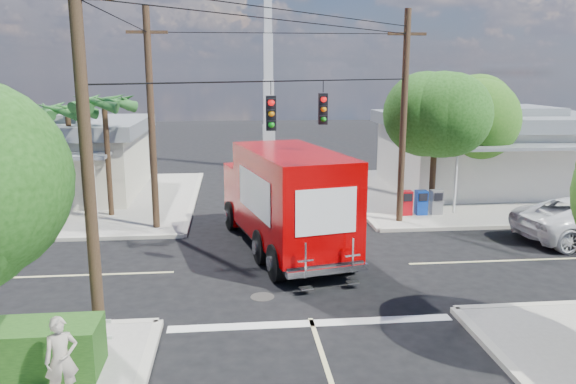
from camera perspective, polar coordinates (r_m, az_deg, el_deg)
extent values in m
plane|color=black|center=(19.09, 0.61, -7.72)|extent=(120.00, 120.00, 0.00)
cube|color=gray|center=(32.29, 18.12, 0.02)|extent=(14.00, 14.00, 0.14)
cube|color=#B7B2A2|center=(30.16, 5.86, -0.26)|extent=(0.25, 14.00, 0.14)
cube|color=#B7B2A2|center=(26.22, 24.23, -3.15)|extent=(14.00, 0.25, 0.14)
cube|color=gray|center=(30.90, -22.55, -0.83)|extent=(14.00, 14.00, 0.14)
cube|color=#B7B2A2|center=(29.62, -9.48, -0.59)|extent=(0.25, 14.00, 0.14)
cube|color=#B7B2A2|center=(24.48, -27.16, -4.45)|extent=(14.00, 0.25, 0.14)
cube|color=beige|center=(28.66, -1.60, -0.98)|extent=(0.12, 12.00, 0.01)
cube|color=beige|center=(22.46, 27.03, -6.01)|extent=(12.00, 0.12, 0.01)
cube|color=silver|center=(15.14, 2.45, -13.17)|extent=(7.50, 0.40, 0.01)
cube|color=silver|center=(33.51, 19.99, 3.38)|extent=(11.00, 8.00, 3.40)
cube|color=slate|center=(33.29, 20.24, 6.87)|extent=(11.80, 8.80, 0.70)
cube|color=slate|center=(33.26, 20.31, 7.73)|extent=(6.05, 4.40, 0.50)
cube|color=slate|center=(29.06, 24.30, 4.22)|extent=(9.90, 1.80, 0.15)
cylinder|color=silver|center=(26.63, 16.65, 0.99)|extent=(0.12, 0.12, 2.90)
cube|color=beige|center=(32.31, -23.73, 2.62)|extent=(10.00, 8.00, 3.20)
cube|color=slate|center=(32.08, -24.03, 6.05)|extent=(10.80, 8.80, 0.70)
cube|color=slate|center=(32.04, -24.10, 6.94)|extent=(5.50, 4.40, 0.50)
cube|color=slate|center=(27.59, -26.99, 3.19)|extent=(9.00, 1.80, 0.15)
cylinder|color=silver|center=(25.86, -19.05, 0.29)|extent=(0.12, 0.12, 2.70)
cube|color=silver|center=(38.26, -1.96, 4.58)|extent=(0.80, 0.80, 3.00)
cube|color=silver|center=(37.99, -1.99, 9.07)|extent=(0.70, 0.70, 3.00)
cube|color=silver|center=(37.96, -2.03, 13.59)|extent=(0.60, 0.60, 3.00)
cube|color=silver|center=(38.16, -2.06, 18.10)|extent=(0.50, 0.50, 3.00)
cylinder|color=#422D1C|center=(26.66, 14.53, 2.43)|extent=(0.28, 0.28, 4.10)
sphere|color=#19440F|center=(26.37, 14.82, 7.92)|extent=(4.10, 4.10, 4.10)
sphere|color=#19440F|center=(26.41, 13.88, 8.53)|extent=(3.33, 3.33, 3.33)
sphere|color=#19440F|center=(26.23, 15.76, 7.57)|extent=(3.58, 3.58, 3.58)
cylinder|color=#422D1C|center=(29.68, 17.77, 2.69)|extent=(0.28, 0.28, 3.58)
sphere|color=#286217|center=(29.42, 18.05, 6.99)|extent=(3.58, 3.58, 3.58)
sphere|color=#286217|center=(29.43, 17.21, 7.49)|extent=(2.91, 2.91, 2.91)
sphere|color=#286217|center=(29.30, 18.90, 6.70)|extent=(3.14, 3.14, 3.14)
cylinder|color=#422D1C|center=(26.23, -17.82, 3.09)|extent=(0.24, 0.24, 5.00)
cone|color=#275F25|center=(25.80, -16.21, 8.86)|extent=(0.50, 2.06, 0.98)
cone|color=#275F25|center=(26.55, -16.67, 8.91)|extent=(1.92, 1.68, 0.98)
cone|color=#275F25|center=(26.88, -18.21, 8.85)|extent=(2.12, 0.95, 0.98)
cone|color=#275F25|center=(26.54, -19.74, 8.71)|extent=(1.34, 2.07, 0.98)
cone|color=#275F25|center=(25.78, -20.15, 8.61)|extent=(1.34, 2.07, 0.98)
cone|color=#275F25|center=(25.17, -19.06, 8.62)|extent=(2.12, 0.95, 0.98)
cone|color=#275F25|center=(25.17, -17.26, 8.73)|extent=(1.92, 1.68, 0.98)
cylinder|color=#422D1C|center=(28.17, -21.15, 3.02)|extent=(0.24, 0.24, 4.60)
cone|color=#275F25|center=(27.70, -19.72, 7.99)|extent=(0.50, 2.06, 0.98)
cone|color=#275F25|center=(28.47, -20.05, 8.06)|extent=(1.92, 1.68, 0.98)
cone|color=#275F25|center=(28.83, -21.45, 8.00)|extent=(2.12, 0.95, 0.98)
cone|color=#275F25|center=(28.53, -22.90, 7.85)|extent=(1.34, 2.07, 0.98)
cone|color=#275F25|center=(27.79, -23.36, 7.73)|extent=(1.34, 2.07, 0.98)
cone|color=#275F25|center=(27.15, -22.43, 7.72)|extent=(2.12, 0.95, 0.98)
cone|color=#275F25|center=(27.11, -20.77, 7.84)|extent=(1.92, 1.68, 0.98)
cylinder|color=#473321|center=(13.20, -19.74, 2.83)|extent=(0.28, 0.28, 9.00)
cylinder|color=#473321|center=(24.23, 11.65, 7.16)|extent=(0.28, 0.28, 9.00)
cube|color=#473321|center=(24.21, 12.01, 15.44)|extent=(1.60, 0.12, 0.12)
cylinder|color=#473321|center=(23.36, -13.70, 6.89)|extent=(0.28, 0.28, 9.00)
cube|color=#473321|center=(23.33, -14.14, 15.48)|extent=(1.60, 0.12, 0.12)
cylinder|color=black|center=(17.97, 0.65, 11.22)|extent=(10.43, 10.43, 0.04)
cube|color=black|center=(17.14, -1.74, 8.00)|extent=(0.30, 0.24, 1.05)
sphere|color=red|center=(16.98, -1.71, 9.08)|extent=(0.20, 0.20, 0.20)
cube|color=black|center=(19.25, 3.57, 8.42)|extent=(0.30, 0.24, 1.05)
sphere|color=red|center=(19.09, 3.65, 9.39)|extent=(0.20, 0.20, 0.20)
cube|color=silver|center=(13.89, -18.16, -13.33)|extent=(0.09, 0.06, 1.00)
cube|color=#B80912|center=(25.94, 11.91, -1.07)|extent=(0.50, 0.50, 1.10)
cube|color=#0D35A0|center=(26.16, 13.37, -1.03)|extent=(0.50, 0.50, 1.10)
cube|color=slate|center=(26.39, 14.81, -0.99)|extent=(0.50, 0.50, 1.10)
cube|color=black|center=(21.00, -0.49, -4.16)|extent=(4.32, 8.83, 0.27)
cube|color=#AB0001|center=(23.88, -2.97, -0.04)|extent=(2.96, 2.38, 2.39)
cube|color=black|center=(24.51, -3.46, 1.31)|extent=(2.29, 0.77, 1.03)
cube|color=silver|center=(24.96, -3.56, -1.30)|extent=(2.47, 0.68, 0.38)
cube|color=#AB0001|center=(19.70, 0.38, -0.35)|extent=(4.05, 6.76, 3.15)
cube|color=white|center=(20.15, 4.10, 0.37)|extent=(0.89, 3.82, 1.41)
cube|color=white|center=(19.27, -3.51, -0.15)|extent=(0.89, 3.82, 1.41)
cube|color=white|center=(16.77, 3.91, -2.00)|extent=(1.91, 0.46, 1.41)
cube|color=silver|center=(17.17, 4.00, -7.93)|extent=(2.61, 0.84, 0.20)
cube|color=silver|center=(16.64, 1.77, -6.98)|extent=(0.49, 0.17, 1.09)
cube|color=silver|center=(17.20, 6.57, -6.41)|extent=(0.49, 0.17, 1.09)
cylinder|color=black|center=(23.62, -5.77, -2.38)|extent=(0.60, 1.24, 1.20)
cylinder|color=black|center=(24.28, 0.00, -1.93)|extent=(0.60, 1.24, 1.20)
cylinder|color=black|center=(17.78, -1.18, -7.20)|extent=(0.60, 1.24, 1.20)
cylinder|color=black|center=(18.64, 6.23, -6.35)|extent=(0.60, 1.24, 1.20)
imported|color=#BBAD9D|center=(12.19, -22.04, -15.47)|extent=(0.74, 0.61, 1.72)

